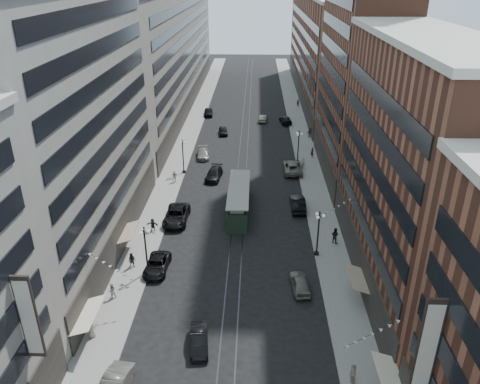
# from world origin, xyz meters

# --- Properties ---
(ground) EXTENTS (220.00, 220.00, 0.00)m
(ground) POSITION_xyz_m (0.00, 60.00, 0.00)
(ground) COLOR black
(ground) RESTS_ON ground
(sidewalk_west) EXTENTS (4.00, 180.00, 0.15)m
(sidewalk_west) POSITION_xyz_m (-11.00, 70.00, 0.07)
(sidewalk_west) COLOR gray
(sidewalk_west) RESTS_ON ground
(sidewalk_east) EXTENTS (4.00, 180.00, 0.15)m
(sidewalk_east) POSITION_xyz_m (11.00, 70.00, 0.07)
(sidewalk_east) COLOR gray
(sidewalk_east) RESTS_ON ground
(rail_west) EXTENTS (0.12, 180.00, 0.02)m
(rail_west) POSITION_xyz_m (-0.70, 70.00, 0.01)
(rail_west) COLOR #2D2D33
(rail_west) RESTS_ON ground
(rail_east) EXTENTS (0.12, 180.00, 0.02)m
(rail_east) POSITION_xyz_m (0.70, 70.00, 0.01)
(rail_east) COLOR #2D2D33
(rail_east) RESTS_ON ground
(building_west_mid) EXTENTS (8.00, 36.00, 28.00)m
(building_west_mid) POSITION_xyz_m (-17.00, 33.00, 14.00)
(building_west_mid) COLOR gray
(building_west_mid) RESTS_ON ground
(building_west_far) EXTENTS (8.00, 90.00, 26.00)m
(building_west_far) POSITION_xyz_m (-17.00, 96.00, 13.00)
(building_west_far) COLOR gray
(building_west_far) RESTS_ON ground
(building_east_mid) EXTENTS (8.00, 30.00, 24.00)m
(building_east_mid) POSITION_xyz_m (17.00, 28.00, 12.00)
(building_east_mid) COLOR brown
(building_east_mid) RESTS_ON ground
(building_east_tower) EXTENTS (8.00, 26.00, 42.00)m
(building_east_tower) POSITION_xyz_m (17.00, 56.00, 21.00)
(building_east_tower) COLOR brown
(building_east_tower) RESTS_ON ground
(building_east_far) EXTENTS (8.00, 72.00, 24.00)m
(building_east_far) POSITION_xyz_m (17.00, 105.00, 12.00)
(building_east_far) COLOR brown
(building_east_far) RESTS_ON ground
(lamppost_sw_far) EXTENTS (1.03, 1.14, 5.52)m
(lamppost_sw_far) POSITION_xyz_m (-9.20, 28.00, 3.10)
(lamppost_sw_far) COLOR black
(lamppost_sw_far) RESTS_ON sidewalk_west
(lamppost_sw_mid) EXTENTS (1.03, 1.14, 5.52)m
(lamppost_sw_mid) POSITION_xyz_m (-9.20, 55.00, 3.10)
(lamppost_sw_mid) COLOR black
(lamppost_sw_mid) RESTS_ON sidewalk_west
(lamppost_se_far) EXTENTS (1.03, 1.14, 5.52)m
(lamppost_se_far) POSITION_xyz_m (9.20, 32.00, 3.10)
(lamppost_se_far) COLOR black
(lamppost_se_far) RESTS_ON sidewalk_east
(lamppost_se_mid) EXTENTS (1.03, 1.14, 5.52)m
(lamppost_se_mid) POSITION_xyz_m (9.20, 60.00, 3.10)
(lamppost_se_mid) COLOR black
(lamppost_se_mid) RESTS_ON sidewalk_east
(streetcar) EXTENTS (2.75, 12.43, 3.44)m
(streetcar) POSITION_xyz_m (0.00, 42.41, 1.59)
(streetcar) COLOR #1F3121
(streetcar) RESTS_ON ground
(car_2) EXTENTS (2.47, 5.12, 1.41)m
(car_2) POSITION_xyz_m (-8.29, 28.47, 0.70)
(car_2) COLOR black
(car_2) RESTS_ON ground
(car_4) EXTENTS (2.17, 4.53, 1.49)m
(car_4) POSITION_xyz_m (6.80, 25.74, 0.75)
(car_4) COLOR #646159
(car_4) RESTS_ON ground
(car_5) EXTENTS (1.99, 4.42, 1.41)m
(car_5) POSITION_xyz_m (-2.49, 17.42, 0.70)
(car_5) COLOR black
(car_5) RESTS_ON ground
(pedestrian_1) EXTENTS (0.89, 0.63, 1.65)m
(pedestrian_1) POSITION_xyz_m (-12.02, 18.14, 0.98)
(pedestrian_1) COLOR #B0A291
(pedestrian_1) RESTS_ON sidewalk_west
(pedestrian_2) EXTENTS (0.89, 0.58, 1.71)m
(pedestrian_2) POSITION_xyz_m (-11.05, 28.81, 1.01)
(pedestrian_2) COLOR black
(pedestrian_2) RESTS_ON sidewalk_west
(pedestrian_4) EXTENTS (0.58, 1.16, 1.93)m
(pedestrian_4) POSITION_xyz_m (9.93, 13.80, 1.12)
(pedestrian_4) COLOR #B1A393
(pedestrian_4) RESTS_ON sidewalk_east
(car_7) EXTENTS (2.98, 6.31, 1.74)m
(car_7) POSITION_xyz_m (-7.90, 39.37, 0.87)
(car_7) COLOR black
(car_7) RESTS_ON ground
(car_8) EXTENTS (2.57, 5.13, 1.43)m
(car_8) POSITION_xyz_m (-6.88, 62.04, 0.72)
(car_8) COLOR gray
(car_8) RESTS_ON ground
(car_9) EXTENTS (2.23, 4.82, 1.60)m
(car_9) POSITION_xyz_m (-8.40, 87.55, 0.80)
(car_9) COLOR black
(car_9) RESTS_ON ground
(car_10) EXTENTS (1.90, 5.28, 1.73)m
(car_10) POSITION_xyz_m (7.93, 43.33, 0.87)
(car_10) COLOR black
(car_10) RESTS_ON ground
(car_11) EXTENTS (2.93, 6.23, 1.72)m
(car_11) POSITION_xyz_m (8.05, 56.13, 0.86)
(car_11) COLOR slate
(car_11) RESTS_ON ground
(car_12) EXTENTS (2.70, 5.37, 1.50)m
(car_12) POSITION_xyz_m (8.40, 82.38, 0.75)
(car_12) COLOR black
(car_12) RESTS_ON ground
(car_13) EXTENTS (2.12, 4.25, 1.39)m
(car_13) POSITION_xyz_m (-4.24, 74.67, 0.70)
(car_13) COLOR black
(car_13) RESTS_ON ground
(car_14) EXTENTS (1.89, 4.34, 1.39)m
(car_14) POSITION_xyz_m (3.70, 83.53, 0.69)
(car_14) COLOR slate
(car_14) RESTS_ON ground
(pedestrian_5) EXTENTS (1.57, 0.63, 1.65)m
(pedestrian_5) POSITION_xyz_m (-10.42, 36.71, 0.97)
(pedestrian_5) COLOR black
(pedestrian_5) RESTS_ON sidewalk_west
(pedestrian_6) EXTENTS (1.12, 0.70, 1.78)m
(pedestrian_6) POSITION_xyz_m (-10.05, 51.39, 1.04)
(pedestrian_6) COLOR beige
(pedestrian_6) RESTS_ON sidewalk_west
(pedestrian_7) EXTENTS (1.06, 0.98, 1.93)m
(pedestrian_7) POSITION_xyz_m (11.61, 34.69, 1.12)
(pedestrian_7) COLOR black
(pedestrian_7) RESTS_ON sidewalk_east
(pedestrian_8) EXTENTS (0.69, 0.47, 1.85)m
(pedestrian_8) POSITION_xyz_m (9.85, 57.63, 1.08)
(pedestrian_8) COLOR #A5A189
(pedestrian_8) RESTS_ON sidewalk_east
(pedestrian_9) EXTENTS (1.26, 0.76, 1.82)m
(pedestrian_9) POSITION_xyz_m (12.50, 73.08, 1.06)
(pedestrian_9) COLOR black
(pedestrian_9) RESTS_ON sidewalk_east
(car_extra_0) EXTENTS (2.74, 5.52, 1.54)m
(car_extra_0) POSITION_xyz_m (-4.24, 53.07, 0.77)
(car_extra_0) COLOR black
(car_extra_0) RESTS_ON ground
(pedestrian_extra_0) EXTENTS (0.65, 0.45, 1.73)m
(pedestrian_extra_0) POSITION_xyz_m (11.97, 95.27, 1.01)
(pedestrian_extra_0) COLOR black
(pedestrian_extra_0) RESTS_ON sidewalk_east
(pedestrian_extra_1) EXTENTS (0.91, 0.75, 1.65)m
(pedestrian_extra_1) POSITION_xyz_m (-11.77, 23.57, 0.97)
(pedestrian_extra_1) COLOR #A19685
(pedestrian_extra_1) RESTS_ON sidewalk_west
(pedestrian_extra_2) EXTENTS (0.74, 0.74, 1.73)m
(pedestrian_extra_2) POSITION_xyz_m (11.89, 62.47, 1.02)
(pedestrian_extra_2) COLOR black
(pedestrian_extra_2) RESTS_ON sidewalk_east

